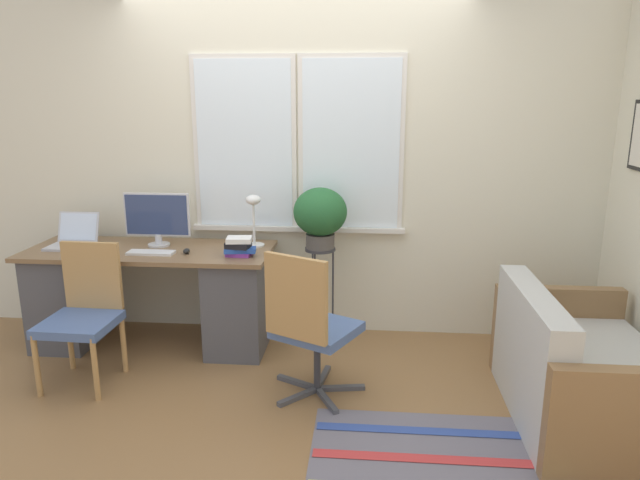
% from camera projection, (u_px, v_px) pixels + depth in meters
% --- Properties ---
extents(ground_plane, '(14.00, 14.00, 0.00)m').
position_uv_depth(ground_plane, '(284.00, 369.00, 3.91)').
color(ground_plane, olive).
extents(wall_back_with_window, '(9.00, 0.12, 2.70)m').
position_uv_depth(wall_back_with_window, '(297.00, 160.00, 4.32)').
color(wall_back_with_window, beige).
rests_on(wall_back_with_window, ground_plane).
extents(desk, '(1.78, 0.68, 0.74)m').
position_uv_depth(desk, '(153.00, 294.00, 4.23)').
color(desk, brown).
rests_on(desk, ground_plane).
extents(laptop, '(0.31, 0.31, 0.23)m').
position_uv_depth(laptop, '(73.00, 239.00, 4.21)').
color(laptop, '#B7B7BC').
rests_on(laptop, desk).
extents(monitor, '(0.49, 0.16, 0.39)m').
position_uv_depth(monitor, '(157.00, 218.00, 4.18)').
color(monitor, silver).
rests_on(monitor, desk).
extents(keyboard, '(0.33, 0.12, 0.02)m').
position_uv_depth(keyboard, '(151.00, 253.00, 4.01)').
color(keyboard, silver).
rests_on(keyboard, desk).
extents(mouse, '(0.04, 0.07, 0.04)m').
position_uv_depth(mouse, '(186.00, 251.00, 4.02)').
color(mouse, black).
rests_on(mouse, desk).
extents(desk_lamp, '(0.15, 0.15, 0.38)m').
position_uv_depth(desk_lamp, '(253.00, 212.00, 4.17)').
color(desk_lamp, white).
rests_on(desk_lamp, desk).
extents(book_stack, '(0.23, 0.16, 0.14)m').
position_uv_depth(book_stack, '(239.00, 246.00, 3.94)').
color(book_stack, purple).
rests_on(book_stack, desk).
extents(desk_chair_wooden, '(0.45, 0.46, 0.90)m').
position_uv_depth(desk_chair_wooden, '(84.00, 312.00, 3.68)').
color(desk_chair_wooden, '#B2844C').
rests_on(desk_chair_wooden, ground_plane).
extents(office_chair_swivel, '(0.60, 0.62, 0.94)m').
position_uv_depth(office_chair_swivel, '(310.00, 325.00, 3.44)').
color(office_chair_swivel, '#47474C').
rests_on(office_chair_swivel, ground_plane).
extents(couch_loveseat, '(0.82, 1.26, 0.76)m').
position_uv_depth(couch_loveseat, '(580.00, 376.00, 3.26)').
color(couch_loveseat, beige).
rests_on(couch_loveseat, ground_plane).
extents(plant_stand, '(0.22, 0.22, 0.75)m').
position_uv_depth(plant_stand, '(320.00, 264.00, 4.18)').
color(plant_stand, '#333338').
rests_on(plant_stand, ground_plane).
extents(potted_plant, '(0.39, 0.39, 0.44)m').
position_uv_depth(potted_plant, '(320.00, 214.00, 4.09)').
color(potted_plant, '#514C47').
rests_on(potted_plant, plant_stand).
extents(floor_rug_striped, '(1.32, 0.89, 0.01)m').
position_uv_depth(floor_rug_striped, '(438.00, 460.00, 2.93)').
color(floor_rug_striped, slate).
rests_on(floor_rug_striped, ground_plane).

